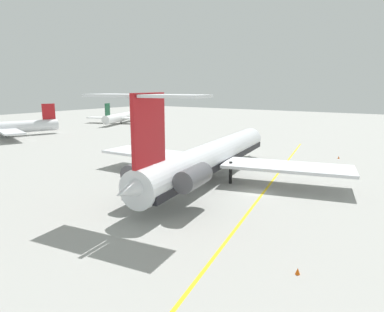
% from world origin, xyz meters
% --- Properties ---
extents(ground, '(339.92, 339.92, 0.00)m').
position_xyz_m(ground, '(0.00, 0.00, 0.00)').
color(ground, '#9E9E99').
extents(main_jetliner, '(48.49, 42.96, 14.13)m').
position_xyz_m(main_jetliner, '(1.76, 8.71, 3.85)').
color(main_jetliner, silver).
rests_on(main_jetliner, ground).
extents(airliner_mid_left, '(31.19, 31.29, 9.54)m').
position_xyz_m(airliner_mid_left, '(9.03, 85.08, 2.81)').
color(airliner_mid_left, silver).
rests_on(airliner_mid_left, ground).
extents(airliner_mid_right, '(28.21, 28.37, 8.72)m').
position_xyz_m(airliner_mid_right, '(58.00, 84.71, 2.57)').
color(airliner_mid_right, white).
rests_on(airliner_mid_right, ground).
extents(ground_crew_near_nose, '(0.27, 0.42, 1.69)m').
position_xyz_m(ground_crew_near_nose, '(19.16, 37.17, 1.07)').
color(ground_crew_near_nose, black).
rests_on(ground_crew_near_nose, ground).
extents(safety_cone_nose, '(0.40, 0.40, 0.55)m').
position_xyz_m(safety_cone_nose, '(-18.45, -11.75, 0.28)').
color(safety_cone_nose, '#EA590F').
rests_on(safety_cone_nose, ground).
extents(safety_cone_wingtip, '(0.40, 0.40, 0.55)m').
position_xyz_m(safety_cone_wingtip, '(31.59, -4.99, 0.28)').
color(safety_cone_wingtip, '#EA590F').
rests_on(safety_cone_wingtip, ground).
extents(taxiway_centreline, '(86.23, 16.13, 0.01)m').
position_xyz_m(taxiway_centreline, '(3.11, -0.59, 0.00)').
color(taxiway_centreline, gold).
rests_on(taxiway_centreline, ground).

